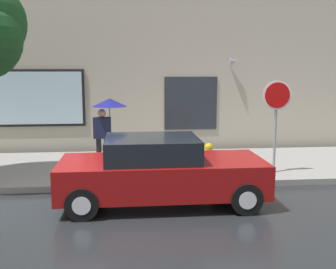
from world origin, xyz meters
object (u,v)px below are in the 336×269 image
object	(u,v)px
pedestrian_with_umbrella	(107,113)
stop_sign	(276,108)
parked_car	(160,171)
fire_hydrant	(208,158)

from	to	relation	value
pedestrian_with_umbrella	stop_sign	distance (m)	4.50
pedestrian_with_umbrella	stop_sign	xyz separation A→B (m)	(4.39, -1.00, 0.20)
parked_car	fire_hydrant	distance (m)	2.39
pedestrian_with_umbrella	fire_hydrant	bearing A→B (deg)	-17.84
parked_car	pedestrian_with_umbrella	bearing A→B (deg)	114.01
parked_car	pedestrian_with_umbrella	xyz separation A→B (m)	(-1.23, 2.77, 0.95)
fire_hydrant	pedestrian_with_umbrella	xyz separation A→B (m)	(-2.65, 0.85, 1.12)
fire_hydrant	parked_car	bearing A→B (deg)	-126.67
parked_car	stop_sign	size ratio (longest dim) A/B	1.77
pedestrian_with_umbrella	stop_sign	world-z (taller)	stop_sign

